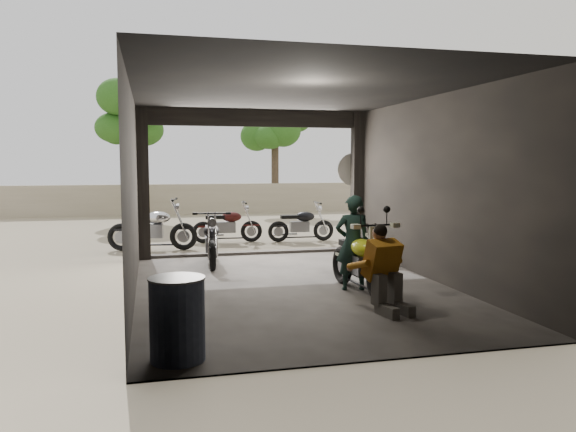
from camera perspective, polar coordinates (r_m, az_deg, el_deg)
name	(u,v)px	position (r m, az deg, el deg)	size (l,w,h in m)	color
ground	(293,289)	(9.27, 0.53, -7.38)	(80.00, 80.00, 0.00)	#7A6D56
garage	(285,208)	(9.60, -0.27, 0.78)	(7.00, 7.13, 3.20)	#2D2B28
boundary_wall	(208,199)	(22.91, -8.18, 1.75)	(18.00, 0.30, 1.20)	gray
tree_left	(127,109)	(21.36, -16.06, 10.42)	(2.20, 2.20, 5.60)	#382B1E
tree_right	(275,126)	(23.36, -1.34, 9.14)	(2.20, 2.20, 5.00)	#382B1E
main_bike	(359,256)	(8.94, 7.25, -4.08)	(0.72, 1.76, 1.17)	beige
left_bike	(211,238)	(11.39, -7.81, -2.19)	(0.67, 1.64, 1.11)	black
outside_bike_a	(152,225)	(13.50, -13.62, -0.86)	(0.74, 1.81, 1.22)	black
outside_bike_b	(227,222)	(14.49, -6.19, -0.64)	(0.64, 1.56, 1.06)	#3B0F0E
outside_bike_c	(301,222)	(14.64, 1.34, -0.59)	(0.63, 1.53, 1.03)	black
rider	(353,243)	(9.04, 6.59, -2.76)	(0.56, 0.37, 1.55)	black
mechanic	(387,271)	(7.80, 10.04, -5.53)	(0.60, 0.81, 1.17)	#B47118
stool	(360,243)	(11.66, 7.36, -2.75)	(0.34, 0.34, 0.48)	black
helmet	(360,233)	(11.63, 7.31, -1.76)	(0.27, 0.28, 0.26)	white
oil_drum	(177,320)	(5.98, -11.18, -10.36)	(0.57, 0.57, 0.88)	#38435E
sign_post	(353,186)	(13.15, 6.60, 3.10)	(0.76, 0.08, 2.28)	black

